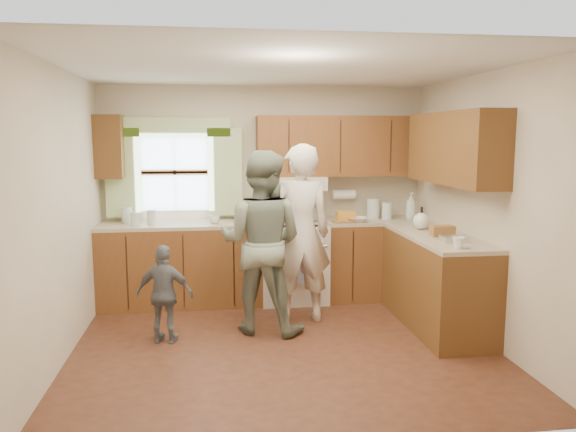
{
  "coord_description": "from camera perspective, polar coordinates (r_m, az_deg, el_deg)",
  "views": [
    {
      "loc": [
        -0.63,
        -4.93,
        1.92
      ],
      "look_at": [
        0.1,
        0.4,
        1.15
      ],
      "focal_mm": 35.0,
      "sensor_mm": 36.0,
      "label": 1
    }
  ],
  "objects": [
    {
      "name": "woman_right",
      "position": [
        5.48,
        -2.72,
        -2.68
      ],
      "size": [
        1.05,
        0.95,
        1.78
      ],
      "primitive_type": "imported",
      "rotation": [
        0.0,
        0.0,
        2.76
      ],
      "color": "#28422F",
      "rests_on": "ground"
    },
    {
      "name": "kitchen_fixtures",
      "position": [
        6.22,
        3.84,
        -1.88
      ],
      "size": [
        3.8,
        2.25,
        2.15
      ],
      "color": "#4E2810",
      "rests_on": "ground"
    },
    {
      "name": "stove",
      "position": [
        6.59,
        0.51,
        -4.6
      ],
      "size": [
        0.76,
        0.67,
        1.07
      ],
      "color": "silver",
      "rests_on": "ground"
    },
    {
      "name": "woman_left",
      "position": [
        5.77,
        1.17,
        -1.82
      ],
      "size": [
        0.71,
        0.5,
        1.84
      ],
      "primitive_type": "imported",
      "rotation": [
        0.0,
        0.0,
        3.24
      ],
      "color": "silver",
      "rests_on": "ground"
    },
    {
      "name": "room",
      "position": [
        5.01,
        -0.51,
        0.47
      ],
      "size": [
        3.8,
        3.8,
        3.8
      ],
      "color": "#432214",
      "rests_on": "ground"
    },
    {
      "name": "child",
      "position": [
        5.38,
        -12.41,
        -7.76
      ],
      "size": [
        0.58,
        0.36,
        0.93
      ],
      "primitive_type": "imported",
      "rotation": [
        0.0,
        0.0,
        2.88
      ],
      "color": "slate",
      "rests_on": "ground"
    }
  ]
}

